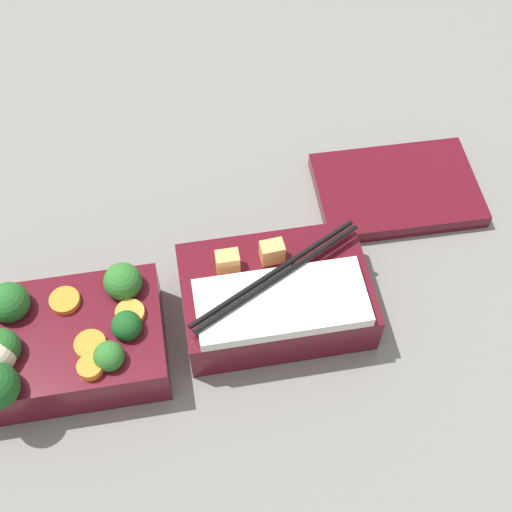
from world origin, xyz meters
TOP-DOWN VIEW (x-y plane):
  - ground_plane at (0.00, 0.00)m, footprint 3.00×3.00m
  - bento_tray_vegetable at (-0.09, -0.00)m, footprint 0.18×0.13m
  - bento_tray_rice at (0.11, 0.02)m, footprint 0.18×0.12m
  - bento_lid at (0.28, 0.14)m, footprint 0.18×0.12m

SIDE VIEW (x-z plane):
  - ground_plane at x=0.00m, z-range 0.00..0.00m
  - bento_lid at x=0.28m, z-range 0.00..0.02m
  - bento_tray_rice at x=0.11m, z-range -0.01..0.07m
  - bento_tray_vegetable at x=-0.09m, z-range -0.01..0.07m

